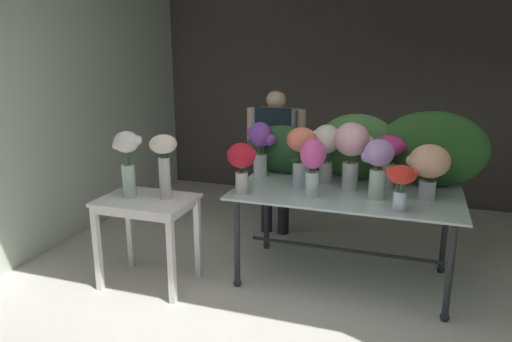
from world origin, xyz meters
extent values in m
plane|color=silver|center=(0.00, 1.99, 0.00)|extent=(8.74, 8.74, 0.00)
cube|color=#4C4742|center=(0.00, 3.97, 1.47)|extent=(4.96, 0.12, 2.94)
cube|color=silver|center=(-2.48, 1.99, 1.47)|extent=(0.12, 4.09, 2.94)
cube|color=#ABC5C1|center=(0.45, 1.54, 0.80)|extent=(1.85, 1.02, 0.02)
cylinder|color=#2D2D33|center=(-0.38, 1.13, 0.39)|extent=(0.05, 0.05, 0.79)
sphere|color=#2D2D33|center=(-0.38, 1.13, 0.03)|extent=(0.07, 0.07, 0.07)
cylinder|color=#2D2D33|center=(1.27, 1.13, 0.39)|extent=(0.05, 0.05, 0.79)
sphere|color=#2D2D33|center=(1.27, 1.13, 0.03)|extent=(0.07, 0.07, 0.07)
cylinder|color=#2D2D33|center=(-0.38, 1.95, 0.39)|extent=(0.05, 0.05, 0.79)
sphere|color=#2D2D33|center=(-0.38, 1.95, 0.03)|extent=(0.07, 0.07, 0.07)
cylinder|color=#2D2D33|center=(1.27, 1.95, 0.39)|extent=(0.05, 0.05, 0.79)
sphere|color=#2D2D33|center=(1.27, 1.95, 0.03)|extent=(0.07, 0.07, 0.07)
cylinder|color=#2D2D33|center=(0.45, 1.54, 0.28)|extent=(1.65, 0.03, 0.03)
cube|color=white|center=(-1.10, 0.94, 0.75)|extent=(0.76, 0.55, 0.03)
cube|color=white|center=(-1.10, 0.94, 0.70)|extent=(0.70, 0.49, 0.06)
cube|color=white|center=(-1.44, 0.71, 0.37)|extent=(0.05, 0.05, 0.73)
cube|color=white|center=(-0.76, 0.71, 0.37)|extent=(0.05, 0.05, 0.73)
cube|color=white|center=(-1.44, 1.18, 0.37)|extent=(0.05, 0.05, 0.73)
cube|color=white|center=(-0.76, 1.18, 0.37)|extent=(0.05, 0.05, 0.73)
cylinder|color=#232328|center=(-0.51, 2.39, 0.40)|extent=(0.12, 0.12, 0.80)
cylinder|color=#232328|center=(-0.32, 2.39, 0.40)|extent=(0.12, 0.12, 0.80)
cube|color=#999EA8|center=(-0.42, 2.39, 1.08)|extent=(0.45, 0.22, 0.55)
cube|color=#192833|center=(-0.42, 2.27, 1.04)|extent=(0.38, 0.02, 0.67)
cylinder|color=beige|center=(-0.69, 2.39, 1.08)|extent=(0.09, 0.09, 0.55)
cylinder|color=beige|center=(-0.15, 2.39, 1.08)|extent=(0.09, 0.09, 0.55)
sphere|color=beige|center=(-0.42, 2.39, 1.44)|extent=(0.20, 0.20, 0.20)
ellipsoid|color=brown|center=(-0.42, 2.41, 1.51)|extent=(0.15, 0.15, 0.09)
ellipsoid|color=#28562D|center=(-0.20, 1.93, 1.04)|extent=(0.75, 0.26, 0.46)
ellipsoid|color=#477F3D|center=(0.47, 1.93, 1.10)|extent=(0.73, 0.25, 0.60)
ellipsoid|color=#2D6028|center=(1.10, 1.93, 1.13)|extent=(0.92, 0.32, 0.65)
cylinder|color=silver|center=(0.47, 1.58, 0.92)|extent=(0.13, 0.13, 0.23)
cylinder|color=#9EBCB2|center=(0.47, 1.58, 0.86)|extent=(0.12, 0.12, 0.10)
cylinder|color=#2D6028|center=(0.50, 1.59, 0.99)|extent=(0.01, 0.01, 0.34)
cylinder|color=#2D6028|center=(0.45, 1.62, 0.99)|extent=(0.01, 0.01, 0.34)
cylinder|color=#2D6028|center=(0.45, 1.56, 0.99)|extent=(0.01, 0.01, 0.34)
ellipsoid|color=#EFB2BC|center=(0.47, 1.58, 1.24)|extent=(0.29, 0.29, 0.28)
sphere|color=#EFB2BC|center=(0.59, 1.61, 1.23)|extent=(0.10, 0.10, 0.10)
cylinder|color=silver|center=(0.06, 1.53, 0.91)|extent=(0.14, 0.14, 0.21)
cylinder|color=#9EBCB2|center=(0.06, 1.53, 0.85)|extent=(0.13, 0.13, 0.09)
cylinder|color=#28562D|center=(0.08, 1.54, 0.99)|extent=(0.01, 0.01, 0.34)
cylinder|color=#28562D|center=(0.06, 1.56, 0.99)|extent=(0.01, 0.01, 0.34)
cylinder|color=#28562D|center=(0.03, 1.53, 0.99)|extent=(0.01, 0.01, 0.34)
cylinder|color=#28562D|center=(0.06, 1.51, 0.99)|extent=(0.01, 0.01, 0.34)
ellipsoid|color=#EF7A60|center=(0.06, 1.53, 1.22)|extent=(0.25, 0.25, 0.21)
ellipsoid|color=#28562D|center=(0.02, 1.52, 1.04)|extent=(0.11, 0.08, 0.03)
cylinder|color=silver|center=(0.76, 1.74, 0.91)|extent=(0.12, 0.12, 0.21)
cylinder|color=#9EBCB2|center=(0.76, 1.74, 0.85)|extent=(0.11, 0.11, 0.09)
cylinder|color=#477F3D|center=(0.78, 1.74, 0.97)|extent=(0.01, 0.01, 0.31)
cylinder|color=#477F3D|center=(0.76, 1.76, 0.97)|extent=(0.01, 0.01, 0.31)
cylinder|color=#477F3D|center=(0.74, 1.74, 0.97)|extent=(0.01, 0.01, 0.31)
cylinder|color=#477F3D|center=(0.76, 1.72, 0.97)|extent=(0.01, 0.01, 0.31)
ellipsoid|color=#D1338E|center=(0.76, 1.74, 1.17)|extent=(0.25, 0.25, 0.17)
sphere|color=#D1338E|center=(0.86, 1.75, 1.17)|extent=(0.07, 0.07, 0.07)
ellipsoid|color=#387033|center=(0.72, 1.77, 1.04)|extent=(0.10, 0.10, 0.03)
cylinder|color=silver|center=(0.21, 1.30, 0.91)|extent=(0.11, 0.11, 0.20)
cylinder|color=#9EBCB2|center=(0.21, 1.30, 0.85)|extent=(0.10, 0.10, 0.09)
cylinder|color=#387033|center=(0.22, 1.30, 0.95)|extent=(0.01, 0.01, 0.27)
cylinder|color=#387033|center=(0.19, 1.33, 0.95)|extent=(0.01, 0.01, 0.27)
cylinder|color=#387033|center=(0.19, 1.28, 0.95)|extent=(0.01, 0.01, 0.27)
ellipsoid|color=#E54C9E|center=(0.21, 1.30, 1.16)|extent=(0.20, 0.20, 0.24)
sphere|color=#E54C9E|center=(0.26, 1.31, 1.16)|extent=(0.10, 0.10, 0.10)
cylinder|color=silver|center=(1.08, 1.53, 0.88)|extent=(0.13, 0.13, 0.15)
cylinder|color=#9EBCB2|center=(1.08, 1.53, 0.84)|extent=(0.12, 0.12, 0.06)
cylinder|color=#2D6028|center=(1.11, 1.53, 0.93)|extent=(0.01, 0.01, 0.22)
cylinder|color=#2D6028|center=(1.08, 1.56, 0.93)|extent=(0.01, 0.01, 0.22)
cylinder|color=#2D6028|center=(1.06, 1.53, 0.93)|extent=(0.01, 0.01, 0.22)
cylinder|color=#2D6028|center=(1.08, 1.51, 0.93)|extent=(0.01, 0.01, 0.22)
ellipsoid|color=#F4B78E|center=(1.08, 1.53, 1.12)|extent=(0.31, 0.31, 0.26)
sphere|color=#F4B78E|center=(0.95, 1.53, 1.11)|extent=(0.09, 0.09, 0.09)
ellipsoid|color=#477F3D|center=(1.08, 1.54, 0.98)|extent=(0.11, 0.07, 0.03)
cylinder|color=silver|center=(-0.36, 1.21, 0.90)|extent=(0.10, 0.10, 0.18)
cylinder|color=#9EBCB2|center=(-0.36, 1.21, 0.85)|extent=(0.09, 0.09, 0.07)
cylinder|color=#387033|center=(-0.34, 1.21, 0.94)|extent=(0.01, 0.01, 0.25)
cylinder|color=#387033|center=(-0.36, 1.22, 0.94)|extent=(0.01, 0.01, 0.25)
cylinder|color=#387033|center=(-0.38, 1.20, 0.94)|extent=(0.01, 0.01, 0.25)
cylinder|color=#387033|center=(-0.36, 1.19, 0.94)|extent=(0.01, 0.01, 0.25)
ellipsoid|color=red|center=(-0.36, 1.21, 1.12)|extent=(0.23, 0.23, 0.20)
sphere|color=red|center=(-0.46, 1.22, 1.14)|extent=(0.06, 0.06, 0.06)
sphere|color=red|center=(-0.27, 1.20, 1.15)|extent=(0.09, 0.09, 0.09)
cylinder|color=silver|center=(0.23, 1.75, 0.90)|extent=(0.12, 0.12, 0.18)
cylinder|color=#9EBCB2|center=(0.23, 1.75, 0.85)|extent=(0.11, 0.11, 0.08)
cylinder|color=#477F3D|center=(0.25, 1.75, 0.97)|extent=(0.01, 0.01, 0.30)
cylinder|color=#477F3D|center=(0.23, 1.76, 0.97)|extent=(0.01, 0.01, 0.30)
cylinder|color=#477F3D|center=(0.20, 1.75, 0.97)|extent=(0.01, 0.01, 0.30)
cylinder|color=#477F3D|center=(0.23, 1.73, 0.97)|extent=(0.01, 0.01, 0.30)
ellipsoid|color=white|center=(0.23, 1.75, 1.20)|extent=(0.24, 0.24, 0.25)
sphere|color=white|center=(0.15, 1.72, 1.22)|extent=(0.11, 0.11, 0.11)
cylinder|color=silver|center=(0.70, 1.41, 0.93)|extent=(0.12, 0.12, 0.24)
cylinder|color=#9EBCB2|center=(0.70, 1.41, 0.86)|extent=(0.11, 0.11, 0.10)
cylinder|color=#2D6028|center=(0.72, 1.42, 0.97)|extent=(0.01, 0.01, 0.30)
cylinder|color=#2D6028|center=(0.70, 1.44, 0.97)|extent=(0.01, 0.01, 0.30)
cylinder|color=#2D6028|center=(0.67, 1.40, 0.97)|extent=(0.01, 0.01, 0.30)
cylinder|color=#2D6028|center=(0.70, 1.39, 0.97)|extent=(0.01, 0.01, 0.30)
ellipsoid|color=#B28ED1|center=(0.70, 1.41, 1.18)|extent=(0.23, 0.23, 0.21)
sphere|color=#B28ED1|center=(0.62, 1.41, 1.15)|extent=(0.10, 0.10, 0.10)
sphere|color=#B28ED1|center=(0.76, 1.42, 1.19)|extent=(0.08, 0.08, 0.08)
cylinder|color=silver|center=(-0.38, 1.76, 0.91)|extent=(0.13, 0.13, 0.20)
cylinder|color=#9EBCB2|center=(-0.38, 1.76, 0.85)|extent=(0.12, 0.12, 0.08)
cylinder|color=#387033|center=(-0.35, 1.76, 0.97)|extent=(0.01, 0.01, 0.31)
cylinder|color=#387033|center=(-0.39, 1.78, 0.97)|extent=(0.01, 0.01, 0.31)
cylinder|color=#387033|center=(-0.39, 1.74, 0.97)|extent=(0.01, 0.01, 0.31)
ellipsoid|color=purple|center=(-0.38, 1.76, 1.20)|extent=(0.21, 0.21, 0.23)
sphere|color=purple|center=(-0.47, 1.77, 1.21)|extent=(0.10, 0.10, 0.10)
sphere|color=purple|center=(-0.29, 1.75, 1.16)|extent=(0.11, 0.11, 0.11)
cylinder|color=silver|center=(0.88, 1.17, 0.88)|extent=(0.10, 0.10, 0.15)
cylinder|color=#9EBCB2|center=(0.88, 1.17, 0.84)|extent=(0.09, 0.09, 0.06)
cylinder|color=#387033|center=(0.90, 1.17, 0.93)|extent=(0.01, 0.01, 0.23)
cylinder|color=#387033|center=(0.88, 1.19, 0.93)|extent=(0.01, 0.01, 0.23)
cylinder|color=#387033|center=(0.86, 1.16, 0.93)|extent=(0.01, 0.01, 0.23)
cylinder|color=#387033|center=(0.89, 1.14, 0.93)|extent=(0.01, 0.01, 0.23)
ellipsoid|color=red|center=(0.88, 1.17, 1.08)|extent=(0.21, 0.21, 0.14)
sphere|color=red|center=(0.81, 1.16, 1.10)|extent=(0.07, 0.07, 0.07)
sphere|color=red|center=(0.98, 1.15, 1.10)|extent=(0.05, 0.05, 0.05)
cylinder|color=silver|center=(-1.25, 0.94, 0.90)|extent=(0.11, 0.11, 0.27)
cylinder|color=#9EBCB2|center=(-1.25, 0.94, 0.82)|extent=(0.10, 0.10, 0.11)
cylinder|color=#387033|center=(-1.23, 0.94, 0.97)|extent=(0.01, 0.01, 0.40)
cylinder|color=#387033|center=(-1.26, 0.97, 0.97)|extent=(0.01, 0.01, 0.40)
cylinder|color=#387033|center=(-1.28, 0.94, 0.97)|extent=(0.01, 0.01, 0.40)
cylinder|color=#387033|center=(-1.26, 0.91, 0.97)|extent=(0.01, 0.01, 0.40)
ellipsoid|color=white|center=(-1.25, 0.94, 1.23)|extent=(0.20, 0.20, 0.17)
sphere|color=white|center=(-1.33, 0.93, 1.20)|extent=(0.07, 0.07, 0.07)
sphere|color=white|center=(-1.16, 0.97, 1.24)|extent=(0.08, 0.08, 0.08)
cylinder|color=silver|center=(-0.95, 1.00, 0.94)|extent=(0.09, 0.09, 0.35)
cylinder|color=#9EBCB2|center=(-0.95, 1.00, 0.84)|extent=(0.09, 0.09, 0.15)
cylinder|color=#28562D|center=(-0.93, 0.99, 0.97)|extent=(0.01, 0.01, 0.40)
cylinder|color=#28562D|center=(-0.94, 1.02, 0.97)|extent=(0.01, 0.01, 0.40)
cylinder|color=#28562D|center=(-0.96, 1.00, 0.97)|extent=(0.01, 0.01, 0.40)
cylinder|color=#28562D|center=(-0.95, 0.98, 0.97)|extent=(0.01, 0.01, 0.40)
ellipsoid|color=silver|center=(-0.95, 1.00, 1.22)|extent=(0.22, 0.22, 0.15)
sphere|color=silver|center=(-1.03, 0.98, 1.20)|extent=(0.06, 0.06, 0.06)
sphere|color=silver|center=(-0.89, 0.98, 1.22)|extent=(0.07, 0.07, 0.07)
ellipsoid|color=#28562D|center=(-0.93, 1.02, 1.13)|extent=(0.07, 0.11, 0.03)
camera|label=1|loc=(0.95, -2.28, 1.98)|focal=33.27mm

